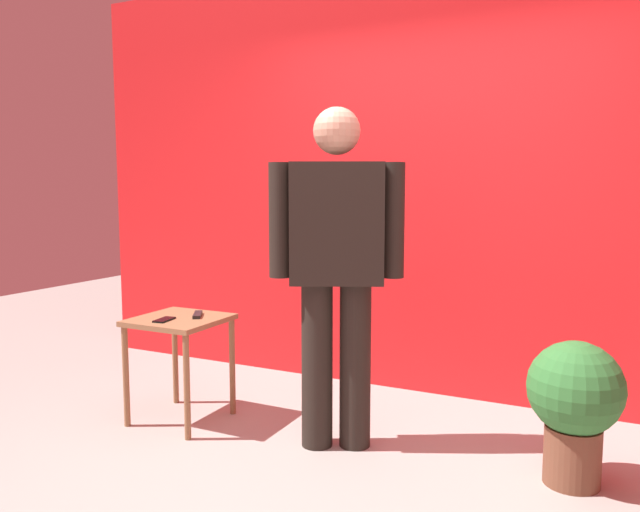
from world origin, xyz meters
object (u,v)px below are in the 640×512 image
standing_person (336,261)px  cell_phone (164,320)px  potted_plant (575,400)px  tv_remote (198,315)px  side_table (180,335)px

standing_person → cell_phone: 1.10m
standing_person → potted_plant: (1.18, 0.09, -0.60)m
standing_person → tv_remote: size_ratio=10.63×
cell_phone → potted_plant: potted_plant is taller
side_table → cell_phone: 0.15m
tv_remote → side_table: bearing=-167.8°
cell_phone → tv_remote: tv_remote is taller
side_table → tv_remote: size_ratio=3.69×
cell_phone → potted_plant: 2.23m
standing_person → cell_phone: (-1.02, -0.18, -0.38)m
side_table → tv_remote: (0.08, 0.08, 0.12)m
standing_person → potted_plant: standing_person is taller
side_table → cell_phone: cell_phone is taller
side_table → standing_person: bearing=4.2°
tv_remote → cell_phone: bearing=-151.2°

